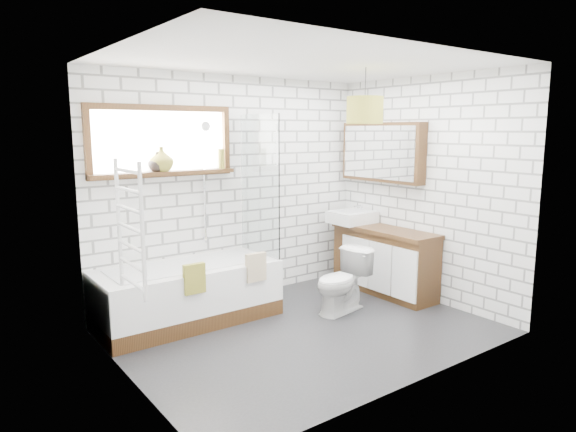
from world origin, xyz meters
TOP-DOWN VIEW (x-y plane):
  - floor at (0.00, 0.00)m, footprint 3.40×2.60m
  - ceiling at (0.00, 0.00)m, footprint 3.40×2.60m
  - wall_back at (0.00, 1.30)m, footprint 3.40×0.01m
  - wall_front at (0.00, -1.30)m, footprint 3.40×0.01m
  - wall_left at (-1.70, 0.00)m, footprint 0.01×2.60m
  - wall_right at (1.70, 0.00)m, footprint 0.01×2.60m
  - window at (-0.85, 1.26)m, footprint 1.52×0.16m
  - towel_radiator at (-1.66, 0.00)m, footprint 0.06×0.52m
  - mirror_cabinet at (1.62, 0.60)m, footprint 0.16×1.20m
  - shower_riser at (-0.40, 1.26)m, footprint 0.02×0.02m
  - bathtub at (-0.80, 0.91)m, footprint 1.79×0.79m
  - shower_screen at (0.08, 0.91)m, footprint 0.02×0.72m
  - towel_green at (-0.91, 0.51)m, footprint 0.21×0.06m
  - towel_beige at (-0.24, 0.51)m, footprint 0.22×0.06m
  - vanity at (1.48, 0.38)m, footprint 0.44×1.35m
  - basin at (1.42, 0.88)m, footprint 0.50×0.44m
  - tap at (1.58, 0.88)m, footprint 0.04×0.04m
  - toilet at (0.64, 0.19)m, footprint 0.48×0.71m
  - vase_olive at (-0.88, 1.23)m, footprint 0.25×0.25m
  - vase_dark at (-0.93, 1.23)m, footprint 0.22×0.22m
  - bottle at (-0.20, 1.23)m, footprint 0.07×0.07m
  - pendant at (0.66, -0.06)m, footprint 0.35×0.35m

SIDE VIEW (x-z plane):
  - floor at x=0.00m, z-range -0.01..0.00m
  - bathtub at x=-0.80m, z-range 0.00..0.58m
  - toilet at x=0.64m, z-range 0.00..0.67m
  - vanity at x=1.48m, z-range 0.00..0.77m
  - towel_green at x=-0.91m, z-range 0.42..0.70m
  - towel_beige at x=-0.24m, z-range 0.42..0.70m
  - basin at x=1.42m, z-range 0.77..0.92m
  - tap at x=1.58m, z-range 0.82..0.99m
  - towel_radiator at x=-1.66m, z-range 0.70..1.70m
  - wall_back at x=0.00m, z-range 0.00..2.50m
  - wall_front at x=0.00m, z-range 0.00..2.50m
  - wall_left at x=-1.70m, z-range 0.00..2.50m
  - wall_right at x=1.70m, z-range 0.00..2.50m
  - shower_screen at x=0.08m, z-range 0.58..2.08m
  - shower_riser at x=-0.40m, z-range 0.70..2.00m
  - vase_dark at x=-0.93m, z-range 1.48..1.67m
  - bottle at x=-0.20m, z-range 1.48..1.69m
  - vase_olive at x=-0.88m, z-range 1.48..1.73m
  - mirror_cabinet at x=1.62m, z-range 1.30..2.00m
  - window at x=-0.85m, z-range 1.46..2.14m
  - pendant at x=0.66m, z-range 1.97..2.23m
  - ceiling at x=0.00m, z-range 2.50..2.51m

